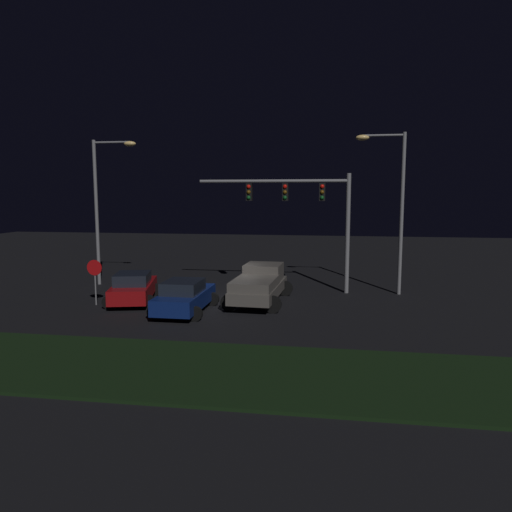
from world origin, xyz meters
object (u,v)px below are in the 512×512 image
(car_sedan, at_px, (133,288))
(street_lamp_right, at_px, (393,194))
(car_sedan_far, at_px, (184,296))
(traffic_signal_gantry, at_px, (303,203))
(pickup_truck, at_px, (260,283))
(street_lamp_left, at_px, (104,195))
(stop_sign, at_px, (95,273))

(car_sedan, relative_size, street_lamp_right, 0.55)
(car_sedan_far, bearing_deg, car_sedan, 62.72)
(traffic_signal_gantry, height_order, street_lamp_right, street_lamp_right)
(pickup_truck, xyz_separation_m, street_lamp_right, (6.67, 3.11, 4.38))
(pickup_truck, height_order, traffic_signal_gantry, traffic_signal_gantry)
(street_lamp_left, distance_m, stop_sign, 6.71)
(car_sedan_far, bearing_deg, traffic_signal_gantry, -41.24)
(pickup_truck, height_order, car_sedan_far, pickup_truck)
(pickup_truck, distance_m, car_sedan_far, 4.08)
(pickup_truck, relative_size, street_lamp_left, 0.65)
(pickup_truck, xyz_separation_m, stop_sign, (-7.84, -1.89, 0.56))
(traffic_signal_gantry, bearing_deg, pickup_truck, -122.43)
(car_sedan_far, height_order, stop_sign, stop_sign)
(street_lamp_right, relative_size, stop_sign, 3.86)
(street_lamp_left, bearing_deg, car_sedan, -50.87)
(street_lamp_left, bearing_deg, car_sedan_far, -41.78)
(pickup_truck, height_order, street_lamp_right, street_lamp_right)
(street_lamp_left, bearing_deg, traffic_signal_gantry, -1.49)
(car_sedan_far, xyz_separation_m, street_lamp_right, (9.76, 5.75, 4.64))
(car_sedan_far, relative_size, street_lamp_left, 0.52)
(traffic_signal_gantry, bearing_deg, street_lamp_right, 1.18)
(street_lamp_left, relative_size, stop_sign, 3.82)
(traffic_signal_gantry, relative_size, stop_sign, 3.73)
(pickup_truck, relative_size, stop_sign, 2.46)
(car_sedan, bearing_deg, car_sedan_far, -131.34)
(car_sedan, xyz_separation_m, car_sedan_far, (3.17, -1.65, 0.00))
(pickup_truck, bearing_deg, traffic_signal_gantry, -29.63)
(traffic_signal_gantry, distance_m, stop_sign, 11.41)
(car_sedan_far, relative_size, stop_sign, 1.98)
(pickup_truck, xyz_separation_m, car_sedan_far, (-3.09, -2.64, -0.26))
(street_lamp_right, bearing_deg, traffic_signal_gantry, -178.82)
(street_lamp_left, relative_size, street_lamp_right, 0.99)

